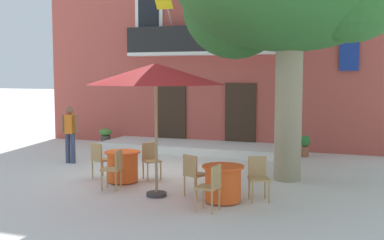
# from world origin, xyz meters

# --- Properties ---
(ground_plane) EXTENTS (120.00, 120.00, 0.00)m
(ground_plane) POSITION_xyz_m (0.00, 0.00, 0.00)
(ground_plane) COLOR silver
(building_facade) EXTENTS (13.00, 5.09, 7.50)m
(building_facade) POSITION_xyz_m (-0.25, 6.99, 3.75)
(building_facade) COLOR #B24C42
(building_facade) RESTS_ON ground
(entrance_step_platform) EXTENTS (6.62, 2.00, 0.25)m
(entrance_step_platform) POSITION_xyz_m (-0.25, 4.00, 0.12)
(entrance_step_platform) COLOR silver
(entrance_step_platform) RESTS_ON ground
(cafe_table_near_tree) EXTENTS (0.86, 0.86, 0.76)m
(cafe_table_near_tree) POSITION_xyz_m (2.53, -2.08, 0.39)
(cafe_table_near_tree) COLOR #EA561E
(cafe_table_near_tree) RESTS_ON ground
(cafe_chair_near_tree_0) EXTENTS (0.44, 0.44, 0.91)m
(cafe_chair_near_tree_0) POSITION_xyz_m (2.53, -2.83, 0.53)
(cafe_chair_near_tree_0) COLOR tan
(cafe_chair_near_tree_0) RESTS_ON ground
(cafe_chair_near_tree_1) EXTENTS (0.53, 0.53, 0.91)m
(cafe_chair_near_tree_1) POSITION_xyz_m (3.18, -1.69, 0.53)
(cafe_chair_near_tree_1) COLOR tan
(cafe_chair_near_tree_1) RESTS_ON ground
(cafe_chair_near_tree_2) EXTENTS (0.52, 0.52, 0.91)m
(cafe_chair_near_tree_2) POSITION_xyz_m (1.81, -1.87, 0.53)
(cafe_chair_near_tree_2) COLOR tan
(cafe_chair_near_tree_2) RESTS_ON ground
(cafe_table_middle) EXTENTS (0.86, 0.86, 0.76)m
(cafe_table_middle) POSITION_xyz_m (-0.27, -1.17, 0.39)
(cafe_table_middle) COLOR #EA561E
(cafe_table_middle) RESTS_ON ground
(cafe_chair_middle_0) EXTENTS (0.46, 0.46, 0.91)m
(cafe_chair_middle_0) POSITION_xyz_m (-0.08, -1.90, 0.53)
(cafe_chair_middle_0) COLOR tan
(cafe_chair_middle_0) RESTS_ON ground
(cafe_chair_middle_1) EXTENTS (0.57, 0.57, 0.91)m
(cafe_chair_middle_1) POSITION_xyz_m (0.21, -0.59, 0.53)
(cafe_chair_middle_1) COLOR tan
(cafe_chair_middle_1) RESTS_ON ground
(cafe_chair_middle_2) EXTENTS (0.50, 0.50, 0.91)m
(cafe_chair_middle_2) POSITION_xyz_m (-1.01, -1.01, 0.53)
(cafe_chair_middle_2) COLOR tan
(cafe_chair_middle_2) RESTS_ON ground
(cafe_umbrella) EXTENTS (2.90, 2.90, 2.85)m
(cafe_umbrella) POSITION_xyz_m (1.05, -2.10, 2.61)
(cafe_umbrella) COLOR #997A56
(cafe_umbrella) RESTS_ON ground
(ground_planter_left) EXTENTS (0.46, 0.46, 0.60)m
(ground_planter_left) POSITION_xyz_m (-3.91, 4.18, 0.34)
(ground_planter_left) COLOR #47423D
(ground_planter_left) RESTS_ON ground
(ground_planter_right) EXTENTS (0.32, 0.32, 0.68)m
(ground_planter_right) POSITION_xyz_m (3.41, 4.09, 0.38)
(ground_planter_right) COLOR #995638
(ground_planter_right) RESTS_ON ground
(pedestrian_near_entrance) EXTENTS (0.53, 0.39, 1.68)m
(pedestrian_near_entrance) POSITION_xyz_m (-2.94, 0.54, 0.95)
(pedestrian_near_entrance) COLOR #384260
(pedestrian_near_entrance) RESTS_ON ground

